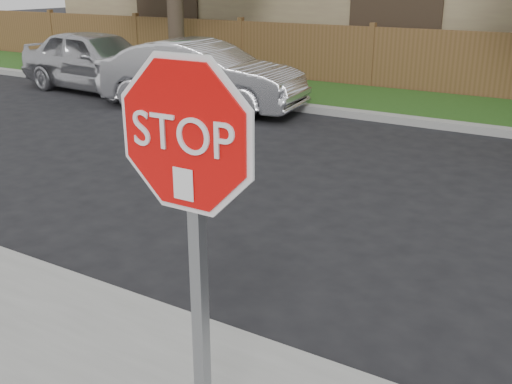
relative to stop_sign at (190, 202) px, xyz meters
The scene contains 5 objects.
ground 2.35m from the stop_sign, 92.14° to the left, with size 90.00×90.00×0.00m, color black.
far_curb 9.79m from the stop_sign, 90.33° to the left, with size 70.00×0.30×0.15m, color gray.
stop_sign is the anchor object (origin of this frame).
sedan_far_left 13.45m from the stop_sign, 137.65° to the left, with size 1.84×4.58×1.56m, color silver.
sedan_left 10.71m from the stop_sign, 126.31° to the left, with size 1.59×4.57×1.50m, color silver.
Camera 1 is at (1.66, -3.52, 2.81)m, focal length 42.00 mm.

